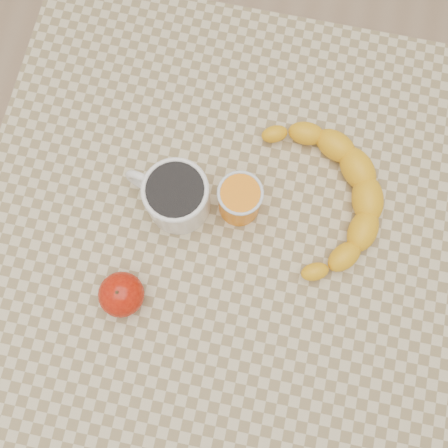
% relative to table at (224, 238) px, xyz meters
% --- Properties ---
extents(ground, '(3.00, 3.00, 0.00)m').
position_rel_table_xyz_m(ground, '(0.00, 0.00, -0.66)').
color(ground, tan).
rests_on(ground, ground).
extents(table, '(0.80, 0.80, 0.75)m').
position_rel_table_xyz_m(table, '(0.00, 0.00, 0.00)').
color(table, '#C2B389').
rests_on(table, ground).
extents(coffee_mug, '(0.15, 0.12, 0.08)m').
position_rel_table_xyz_m(coffee_mug, '(-0.08, 0.02, 0.13)').
color(coffee_mug, white).
rests_on(coffee_mug, table).
extents(orange_juice_glass, '(0.07, 0.07, 0.08)m').
position_rel_table_xyz_m(orange_juice_glass, '(0.02, 0.04, 0.13)').
color(orange_juice_glass, orange).
rests_on(orange_juice_glass, table).
extents(apple, '(0.07, 0.07, 0.06)m').
position_rel_table_xyz_m(apple, '(-0.13, -0.14, 0.12)').
color(apple, '#8A0C04').
rests_on(apple, table).
extents(banana, '(0.38, 0.42, 0.05)m').
position_rel_table_xyz_m(banana, '(0.15, 0.07, 0.11)').
color(banana, yellow).
rests_on(banana, table).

